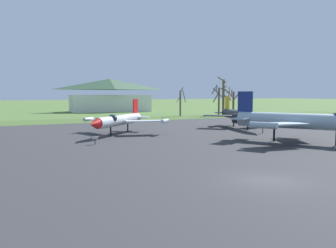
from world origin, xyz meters
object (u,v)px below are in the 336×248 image
object	(u,v)px
jet_fighter_front_left	(242,115)
visitor_building	(110,95)
jet_fighter_rear_center	(308,121)
info_placard_front_right	(95,139)
info_placard_front_left	(263,129)
jet_fighter_front_right	(119,120)

from	to	relation	value
jet_fighter_front_left	visitor_building	size ratio (longest dim) A/B	0.60
jet_fighter_front_left	jet_fighter_rear_center	distance (m)	16.65
info_placard_front_right	visitor_building	world-z (taller)	visitor_building
info_placard_front_right	visitor_building	distance (m)	71.29
info_placard_front_left	jet_fighter_rear_center	world-z (taller)	jet_fighter_rear_center
info_placard_front_left	visitor_building	size ratio (longest dim) A/B	0.04
info_placard_front_left	info_placard_front_right	bearing A→B (deg)	179.94
jet_fighter_front_left	visitor_building	world-z (taller)	visitor_building
jet_fighter_front_right	jet_fighter_rear_center	xyz separation A→B (m)	(14.31, -16.80, 0.48)
jet_fighter_front_left	jet_fighter_front_right	world-z (taller)	jet_fighter_front_left
info_placard_front_right	jet_fighter_rear_center	world-z (taller)	jet_fighter_rear_center
jet_fighter_front_left	jet_fighter_rear_center	world-z (taller)	jet_fighter_rear_center
visitor_building	info_placard_front_left	bearing A→B (deg)	-91.88
info_placard_front_left	jet_fighter_front_right	bearing A→B (deg)	156.73
info_placard_front_left	info_placard_front_right	world-z (taller)	info_placard_front_left
jet_fighter_front_left	jet_fighter_front_right	size ratio (longest dim) A/B	1.28
jet_fighter_rear_center	jet_fighter_front_right	bearing A→B (deg)	130.42
info_placard_front_right	visitor_building	size ratio (longest dim) A/B	0.04
jet_fighter_rear_center	info_placard_front_right	bearing A→B (deg)	153.97
jet_fighter_front_right	visitor_building	world-z (taller)	visitor_building
jet_fighter_front_right	visitor_building	xyz separation A→B (m)	(19.14, 59.61, 2.82)
jet_fighter_front_right	info_placard_front_right	xyz separation A→B (m)	(-5.21, -7.27, -1.32)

